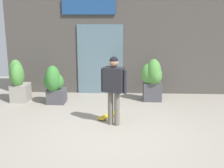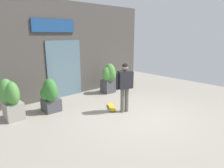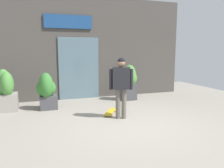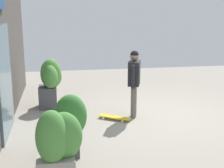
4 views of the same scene
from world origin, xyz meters
name	(u,v)px [view 4 (image 4 of 4)]	position (x,y,z in m)	size (l,w,h in m)	color
ground_plane	(152,116)	(0.00, 0.00, 0.00)	(12.00, 12.00, 0.00)	gray
skateboarder	(134,77)	(0.00, 0.46, 1.01)	(0.61, 0.39, 1.65)	#666056
skateboard	(114,117)	(-0.13, 0.97, 0.06)	(0.60, 0.76, 0.08)	gold
planter_box_left	(68,125)	(-1.84, 2.12, 0.59)	(0.63, 0.70, 1.16)	#47474C
planter_box_right	(50,81)	(1.11, 2.49, 0.73)	(0.64, 0.62, 1.31)	#47474C
planter_box_mid	(57,147)	(-2.99, 2.31, 0.69)	(0.57, 0.68, 1.28)	gray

